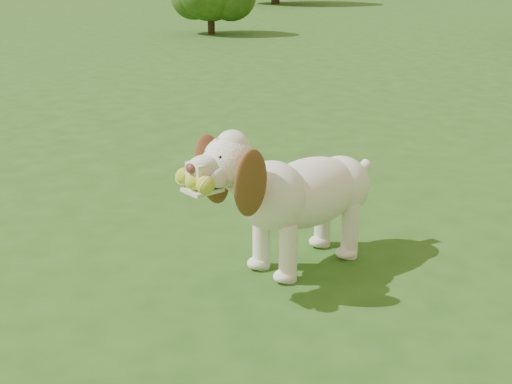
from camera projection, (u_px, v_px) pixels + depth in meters
The scene contains 2 objects.
ground at pixel (280, 258), 3.32m from camera, with size 80.00×80.00×0.00m, color #274D16.
dog at pixel (293, 190), 3.11m from camera, with size 0.56×1.05×0.69m.
Camera 1 is at (1.55, -2.62, 1.37)m, focal length 50.00 mm.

